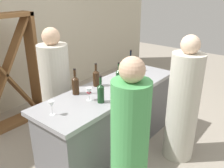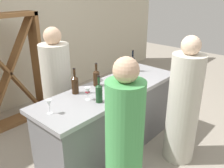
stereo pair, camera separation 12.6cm
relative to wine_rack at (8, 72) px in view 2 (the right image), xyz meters
The scene contains 15 objects.
ground_plane 1.94m from the wine_rack, 72.41° to the right, with size 12.00×12.00×0.00m, color #9E9384.
back_wall 0.93m from the wine_rack, 46.44° to the left, with size 8.00×0.10×2.80m, color beige.
bar_counter 1.78m from the wine_rack, 72.41° to the right, with size 2.09×0.68×0.91m.
wine_rack is the anchor object (origin of this frame).
wine_bottle_leftmost_amber_brown 1.45m from the wine_rack, 85.36° to the right, with size 0.08×0.08×0.31m.
wine_bottle_second_left_olive_green 1.82m from the wine_rack, 85.60° to the right, with size 0.07×0.07×0.30m.
wine_bottle_center_amber_brown 1.53m from the wine_rack, 72.91° to the right, with size 0.08×0.08×0.30m.
wine_bottle_second_right_olive_green 1.79m from the wine_rack, 68.58° to the right, with size 0.07×0.07×0.30m.
wine_bottle_rightmost_near_black 1.89m from the wine_rack, 50.99° to the right, with size 0.07×0.07×0.32m.
wine_glass_near_left 1.97m from the wine_rack, 71.55° to the right, with size 0.08×0.08×0.15m.
wine_glass_near_center 1.68m from the wine_rack, 86.76° to the right, with size 0.07×0.07×0.15m.
wine_glass_near_right 1.67m from the wine_rack, 102.68° to the right, with size 0.06×0.06×0.15m.
person_left_guest 2.59m from the wine_rack, 67.66° to the right, with size 0.47×0.47×1.59m.
person_center_guest 2.40m from the wine_rack, 93.75° to the right, with size 0.37×0.37×1.60m.
person_server_behind 0.98m from the wine_rack, 77.69° to the right, with size 0.48×0.48×1.62m.
Camera 2 is at (-2.02, -1.80, 2.07)m, focal length 38.11 mm.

